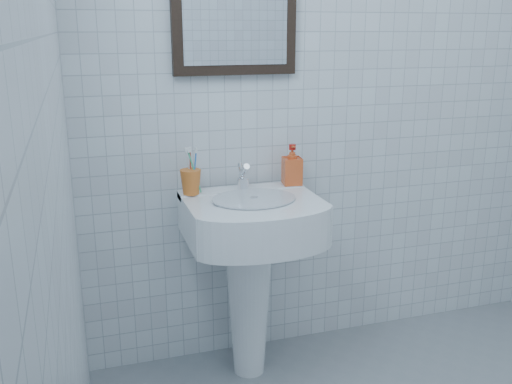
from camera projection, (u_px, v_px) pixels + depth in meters
name	position (u px, v px, depth m)	size (l,w,h in m)	color
wall_back	(334.00, 70.00, 2.42)	(2.20, 0.02, 2.50)	silver
wall_left	(54.00, 128.00, 1.00)	(0.02, 2.40, 2.50)	silver
washbasin	(250.00, 257.00, 2.29)	(0.52, 0.38, 0.80)	white
faucet	(243.00, 178.00, 2.30)	(0.05, 0.10, 0.12)	silver
toothbrush_cup	(191.00, 182.00, 2.23)	(0.08, 0.08, 0.10)	orange
soap_dispenser	(292.00, 165.00, 2.36)	(0.08, 0.08, 0.17)	red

